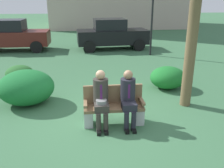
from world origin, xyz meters
TOP-DOWN VIEW (x-y plane):
  - ground_plane at (0.00, 0.00)m, footprint 80.00×80.00m
  - park_bench at (0.22, -0.13)m, footprint 1.38×0.44m
  - seated_man_left at (-0.08, -0.25)m, footprint 0.34×0.72m
  - seated_man_right at (0.54, -0.25)m, footprint 0.34×0.72m
  - shrub_near_bench at (2.23, 2.03)m, footprint 1.15×1.05m
  - shrub_mid_lawn at (-2.71, 3.15)m, footprint 0.96×0.88m
  - shrub_far_lawn at (-2.06, 1.25)m, footprint 1.52×1.40m
  - parked_car_near at (-4.38, 8.66)m, footprint 3.91×1.71m
  - parked_car_far at (1.08, 8.53)m, footprint 4.01×1.95m
  - street_lamp at (2.88, 6.78)m, footprint 0.24×0.24m

SIDE VIEW (x-z plane):
  - ground_plane at x=0.00m, z-range 0.00..0.00m
  - shrub_mid_lawn at x=-2.71m, z-range 0.00..0.60m
  - shrub_near_bench at x=2.23m, z-range 0.00..0.72m
  - park_bench at x=0.22m, z-range -0.05..0.85m
  - shrub_far_lawn at x=-2.06m, z-range 0.00..0.95m
  - seated_man_right at x=0.54m, z-range 0.08..1.37m
  - seated_man_left at x=-0.08m, z-range 0.07..1.39m
  - parked_car_near at x=-4.38m, z-range 0.00..1.68m
  - parked_car_far at x=1.08m, z-range 0.00..1.68m
  - street_lamp at x=2.88m, z-range 0.42..4.36m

